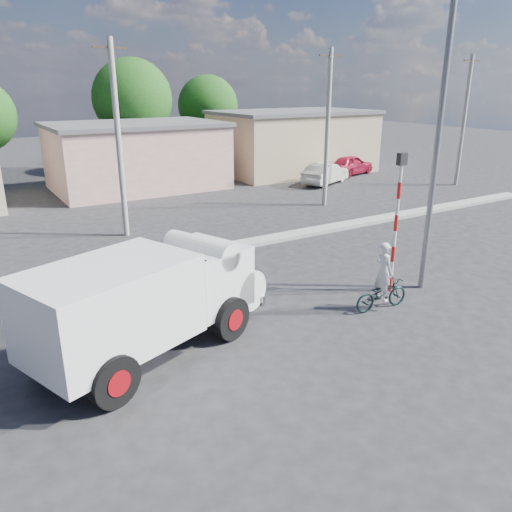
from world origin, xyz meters
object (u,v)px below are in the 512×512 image
cyclist (383,281)px  car_red (349,165)px  car_cream (325,173)px  traffic_pole (397,212)px  truck (152,297)px  bicycle (381,294)px  streetlight (435,131)px

cyclist → car_red: 23.15m
cyclist → car_cream: (10.93, 16.06, -0.18)m
cyclist → traffic_pole: size_ratio=0.40×
truck → bicycle: bearing=-30.8°
traffic_pole → streetlight: bearing=-17.7°
truck → bicycle: truck is taller
cyclist → streetlight: size_ratio=0.19×
car_cream → streetlight: 18.36m
car_cream → traffic_pole: 18.18m
truck → car_red: 26.97m
traffic_pole → truck: bearing=177.2°
car_cream → truck: bearing=106.4°
truck → traffic_pole: bearing=-23.2°
cyclist → car_cream: bearing=-29.2°
bicycle → car_red: bearing=-34.3°
traffic_pole → streetlight: streetlight is taller
cyclist → traffic_pole: traffic_pole is taller
truck → cyclist: bearing=-30.8°
truck → cyclist: size_ratio=3.76×
truck → traffic_pole: (7.70, -0.37, 1.18)m
streetlight → truck: bearing=175.5°
cyclist → car_cream: size_ratio=0.42×
car_cream → streetlight: streetlight is taller
truck → bicycle: size_ratio=3.69×
truck → cyclist: (6.48, -1.18, -0.54)m
bicycle → streetlight: bearing=-71.7°
bicycle → car_cream: size_ratio=0.43×
cyclist → car_cream: cyclist is taller
bicycle → streetlight: streetlight is taller
cyclist → car_red: (14.66, 17.92, -0.14)m
traffic_pole → cyclist: bearing=-146.4°
truck → streetlight: bearing=-24.9°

